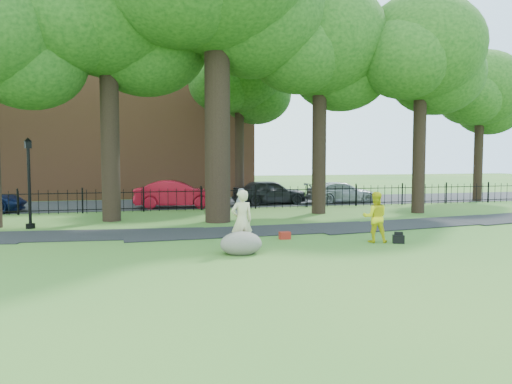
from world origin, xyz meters
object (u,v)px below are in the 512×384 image
object	(u,v)px
boulder	(241,242)
lamppost	(29,184)
woman	(242,221)
man	(375,217)
red_sedan	(176,194)

from	to	relation	value
boulder	lamppost	bearing A→B (deg)	133.94
boulder	woman	bearing A→B (deg)	74.62
lamppost	man	bearing A→B (deg)	-53.17
woman	red_sedan	xyz separation A→B (m)	(-0.66, 13.35, -0.16)
woman	man	xyz separation A→B (m)	(4.62, 0.37, -0.08)
man	red_sedan	distance (m)	14.02
boulder	red_sedan	bearing A→B (deg)	92.23
man	red_sedan	bearing A→B (deg)	-48.53
woman	red_sedan	world-z (taller)	woman
woman	boulder	bearing A→B (deg)	68.04
woman	red_sedan	distance (m)	13.37
man	lamppost	size ratio (longest dim) A/B	0.47
lamppost	red_sedan	bearing A→B (deg)	21.40
woman	lamppost	xyz separation A→B (m)	(-7.06, 6.73, 0.84)
man	lamppost	distance (m)	13.33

